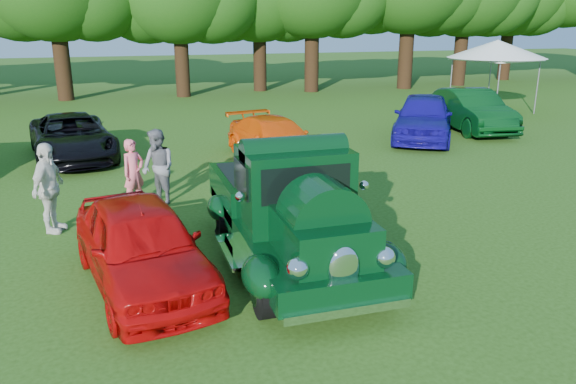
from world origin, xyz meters
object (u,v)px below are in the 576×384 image
object	(u,v)px
back_car_blue	(423,117)
spectator_white	(49,188)
canopy_tent	(497,50)
red_convertible	(142,245)
spectator_grey	(158,167)
back_car_orange	(275,140)
back_car_green	(471,110)
hero_pickup	(289,212)
spectator_pink	(134,173)
back_car_black	(72,137)

from	to	relation	value
back_car_blue	spectator_white	xyz separation A→B (m)	(-11.42, -5.68, 0.09)
spectator_white	canopy_tent	distance (m)	20.29
back_car_blue	red_convertible	bearing A→B (deg)	-106.55
spectator_grey	back_car_orange	bearing A→B (deg)	101.04
back_car_green	spectator_white	world-z (taller)	spectator_white
back_car_orange	red_convertible	bearing A→B (deg)	-130.73
hero_pickup	red_convertible	world-z (taller)	hero_pickup
hero_pickup	spectator_pink	size ratio (longest dim) A/B	3.45
red_convertible	back_car_orange	world-z (taller)	red_convertible
back_car_blue	canopy_tent	world-z (taller)	canopy_tent
hero_pickup	spectator_grey	world-z (taller)	hero_pickup
back_car_green	spectator_grey	bearing A→B (deg)	-147.29
back_car_black	spectator_white	xyz separation A→B (m)	(-0.05, -6.31, 0.23)
spectator_grey	spectator_pink	bearing A→B (deg)	-125.35
back_car_black	spectator_grey	bearing A→B (deg)	-76.82
spectator_pink	spectator_white	distance (m)	2.03
back_car_black	back_car_orange	world-z (taller)	back_car_black
red_convertible	spectator_white	bearing A→B (deg)	107.60
spectator_pink	spectator_white	bearing A→B (deg)	-179.49
spectator_pink	spectator_white	size ratio (longest dim) A/B	0.85
hero_pickup	spectator_white	size ratio (longest dim) A/B	2.93
red_convertible	spectator_grey	size ratio (longest dim) A/B	2.35
back_car_blue	spectator_grey	world-z (taller)	spectator_grey
spectator_pink	red_convertible	bearing A→B (deg)	-127.08
hero_pickup	spectator_white	bearing A→B (deg)	146.65
hero_pickup	spectator_grey	size ratio (longest dim) A/B	3.07
back_car_orange	spectator_white	bearing A→B (deg)	-153.57
back_car_orange	canopy_tent	xyz separation A→B (m)	(11.70, 5.78, 2.12)
hero_pickup	spectator_grey	distance (m)	4.26
back_car_green	spectator_white	size ratio (longest dim) A/B	2.61
back_car_blue	spectator_grey	bearing A→B (deg)	-121.65
spectator_white	back_car_orange	bearing A→B (deg)	-30.37
back_car_orange	canopy_tent	world-z (taller)	canopy_tent
back_car_blue	back_car_orange	bearing A→B (deg)	-134.54
back_car_orange	back_car_blue	size ratio (longest dim) A/B	0.91
back_car_black	back_car_green	distance (m)	13.93
spectator_pink	spectator_grey	size ratio (longest dim) A/B	0.89
back_car_blue	spectator_pink	distance (m)	10.77
red_convertible	spectator_grey	world-z (taller)	spectator_grey
back_car_black	spectator_white	size ratio (longest dim) A/B	2.66
back_car_blue	canopy_tent	distance (m)	7.77
canopy_tent	hero_pickup	bearing A→B (deg)	-136.39
back_car_green	canopy_tent	xyz separation A→B (m)	(3.49, 3.48, 1.97)
back_car_orange	spectator_pink	world-z (taller)	spectator_pink
spectator_grey	back_car_green	bearing A→B (deg)	84.44
hero_pickup	canopy_tent	size ratio (longest dim) A/B	1.02
red_convertible	spectator_white	size ratio (longest dim) A/B	2.24
hero_pickup	spectator_pink	world-z (taller)	hero_pickup
back_car_black	hero_pickup	bearing A→B (deg)	-75.16
hero_pickup	back_car_black	xyz separation A→B (m)	(-3.98, 8.96, -0.23)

